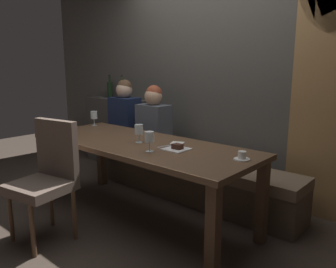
{
  "coord_description": "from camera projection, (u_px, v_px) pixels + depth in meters",
  "views": [
    {
      "loc": [
        2.13,
        -2.05,
        1.43
      ],
      "look_at": [
        0.27,
        0.08,
        0.84
      ],
      "focal_mm": 36.06,
      "sensor_mm": 36.0,
      "label": 1
    }
  ],
  "objects": [
    {
      "name": "wine_bottle_pale_label",
      "position": [
        122.0,
        90.0,
        4.63
      ],
      "size": [
        0.08,
        0.08,
        0.33
      ],
      "color": "#384728",
      "rests_on": "back_counter"
    },
    {
      "name": "dessert_plate",
      "position": [
        177.0,
        148.0,
        2.75
      ],
      "size": [
        0.19,
        0.19,
        0.05
      ],
      "color": "white",
      "rests_on": "dining_table"
    },
    {
      "name": "banquette_bench",
      "position": [
        187.0,
        177.0,
        3.64
      ],
      "size": [
        2.5,
        0.44,
        0.45
      ],
      "color": "#4A3C2E",
      "rests_on": "ground"
    },
    {
      "name": "fork_on_table",
      "position": [
        166.0,
        146.0,
        2.86
      ],
      "size": [
        0.05,
        0.17,
        0.01
      ],
      "primitive_type": "cube",
      "rotation": [
        0.0,
        0.0,
        -0.2
      ],
      "color": "silver",
      "rests_on": "dining_table"
    },
    {
      "name": "back_counter",
      "position": [
        117.0,
        132.0,
        4.84
      ],
      "size": [
        1.1,
        0.28,
        0.95
      ],
      "primitive_type": "cube",
      "color": "#413E3A",
      "rests_on": "ground"
    },
    {
      "name": "wine_glass_center_back",
      "position": [
        139.0,
        130.0,
        2.99
      ],
      "size": [
        0.08,
        0.08,
        0.16
      ],
      "color": "silver",
      "rests_on": "dining_table"
    },
    {
      "name": "espresso_cup",
      "position": [
        242.0,
        156.0,
        2.47
      ],
      "size": [
        0.12,
        0.12,
        0.06
      ],
      "color": "white",
      "rests_on": "dining_table"
    },
    {
      "name": "ground",
      "position": [
        141.0,
        219.0,
        3.18
      ],
      "size": [
        9.0,
        9.0,
        0.0
      ],
      "primitive_type": "plane",
      "color": "#382D26"
    },
    {
      "name": "wine_glass_end_left",
      "position": [
        94.0,
        116.0,
        3.82
      ],
      "size": [
        0.08,
        0.08,
        0.16
      ],
      "color": "silver",
      "rests_on": "dining_table"
    },
    {
      "name": "back_wall_tiled",
      "position": [
        217.0,
        57.0,
        3.77
      ],
      "size": [
        6.0,
        0.12,
        3.0
      ],
      "primitive_type": "cube",
      "color": "#4C4944",
      "rests_on": "ground"
    },
    {
      "name": "folded_napkin",
      "position": [
        177.0,
        143.0,
        2.97
      ],
      "size": [
        0.14,
        0.14,
        0.01
      ],
      "primitive_type": "cube",
      "rotation": [
        0.0,
        0.0,
        0.41
      ],
      "color": "silver",
      "rests_on": "dining_table"
    },
    {
      "name": "chair_near_side",
      "position": [
        48.0,
        173.0,
        2.75
      ],
      "size": [
        0.51,
        0.51,
        0.98
      ],
      "color": "brown",
      "rests_on": "ground"
    },
    {
      "name": "dining_table",
      "position": [
        140.0,
        152.0,
        3.04
      ],
      "size": [
        2.2,
        0.84,
        0.74
      ],
      "color": "#493422",
      "rests_on": "ground"
    },
    {
      "name": "diner_bearded",
      "position": [
        154.0,
        120.0,
        3.82
      ],
      "size": [
        0.36,
        0.24,
        0.75
      ],
      "color": "#4C515B",
      "rests_on": "banquette_bench"
    },
    {
      "name": "diner_redhead",
      "position": [
        125.0,
        114.0,
        4.18
      ],
      "size": [
        0.36,
        0.24,
        0.79
      ],
      "color": "#192342",
      "rests_on": "banquette_bench"
    },
    {
      "name": "wine_glass_far_right",
      "position": [
        149.0,
        138.0,
        2.68
      ],
      "size": [
        0.08,
        0.08,
        0.16
      ],
      "color": "silver",
      "rests_on": "dining_table"
    },
    {
      "name": "wine_bottle_dark_red",
      "position": [
        110.0,
        89.0,
        4.85
      ],
      "size": [
        0.08,
        0.08,
        0.33
      ],
      "color": "black",
      "rests_on": "back_counter"
    }
  ]
}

